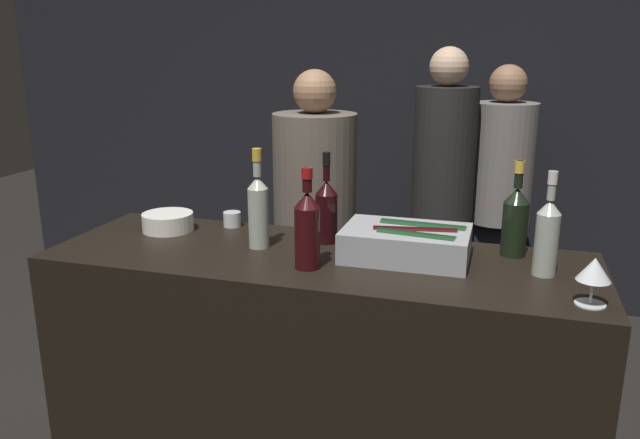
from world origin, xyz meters
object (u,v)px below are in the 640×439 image
(bowl_white, at_px, (168,221))
(wine_glass, at_px, (594,271))
(ice_bin_with_bottles, at_px, (409,242))
(red_wine_bottle_black_foil, at_px, (326,209))
(person_in_hoodie, at_px, (499,193))
(person_grey_polo, at_px, (315,218))
(white_wine_bottle, at_px, (547,234))
(rose_wine_bottle, at_px, (258,208))
(champagne_bottle, at_px, (515,219))
(person_blond_tee, at_px, (443,186))
(candle_votive, at_px, (232,219))
(red_wine_bottle_tall, at_px, (307,227))

(bowl_white, height_order, wine_glass, wine_glass)
(ice_bin_with_bottles, relative_size, red_wine_bottle_black_foil, 1.26)
(person_in_hoodie, xyz_separation_m, person_grey_polo, (-0.88, -0.79, -0.01))
(white_wine_bottle, bearing_deg, red_wine_bottle_black_foil, 170.29)
(wine_glass, bearing_deg, rose_wine_bottle, 168.69)
(bowl_white, relative_size, white_wine_bottle, 0.59)
(champagne_bottle, xyz_separation_m, person_blond_tee, (-0.38, 1.34, -0.19))
(ice_bin_with_bottles, xyz_separation_m, person_in_hoodie, (0.27, 1.69, -0.19))
(bowl_white, relative_size, candle_votive, 2.83)
(white_wine_bottle, bearing_deg, bowl_white, 176.07)
(candle_votive, relative_size, person_grey_polo, 0.04)
(bowl_white, height_order, rose_wine_bottle, rose_wine_bottle)
(champagne_bottle, xyz_separation_m, person_in_hoodie, (-0.07, 1.55, -0.26))
(champagne_bottle, relative_size, person_blond_tee, 0.19)
(person_blond_tee, relative_size, person_grey_polo, 1.06)
(champagne_bottle, distance_m, person_blond_tee, 1.41)
(wine_glass, distance_m, person_blond_tee, 1.83)
(white_wine_bottle, bearing_deg, wine_glass, -61.68)
(wine_glass, relative_size, person_in_hoodie, 0.08)
(ice_bin_with_bottles, distance_m, candle_votive, 0.76)
(rose_wine_bottle, bearing_deg, red_wine_bottle_tall, -33.78)
(candle_votive, bearing_deg, white_wine_bottle, -10.65)
(white_wine_bottle, bearing_deg, candle_votive, 169.35)
(ice_bin_with_bottles, bearing_deg, red_wine_bottle_black_foil, 163.37)
(red_wine_bottle_black_foil, relative_size, person_grey_polo, 0.21)
(bowl_white, distance_m, candle_votive, 0.25)
(wine_glass, height_order, candle_votive, wine_glass)
(wine_glass, distance_m, rose_wine_bottle, 1.10)
(red_wine_bottle_tall, bearing_deg, person_blond_tee, 81.02)
(champagne_bottle, bearing_deg, wine_glass, -61.48)
(wine_glass, height_order, red_wine_bottle_black_foil, red_wine_bottle_black_foil)
(wine_glass, xyz_separation_m, person_blond_tee, (-0.59, 1.73, -0.17))
(bowl_white, bearing_deg, wine_glass, -11.64)
(person_blond_tee, height_order, person_grey_polo, person_blond_tee)
(bowl_white, relative_size, red_wine_bottle_tall, 0.59)
(wine_glass, xyz_separation_m, candle_votive, (-1.29, 0.43, -0.07))
(wine_glass, bearing_deg, white_wine_bottle, 118.32)
(white_wine_bottle, bearing_deg, person_in_hoodie, 95.32)
(bowl_white, relative_size, person_in_hoodie, 0.12)
(red_wine_bottle_black_foil, bearing_deg, person_in_hoodie, 69.63)
(rose_wine_bottle, bearing_deg, white_wine_bottle, -0.12)
(candle_votive, xyz_separation_m, champagne_bottle, (1.08, -0.05, 0.10))
(candle_votive, relative_size, rose_wine_bottle, 0.20)
(wine_glass, xyz_separation_m, champagne_bottle, (-0.21, 0.39, 0.03))
(bowl_white, xyz_separation_m, red_wine_bottle_black_foil, (0.64, 0.03, 0.09))
(bowl_white, distance_m, champagne_bottle, 1.30)
(person_blond_tee, bearing_deg, rose_wine_bottle, 95.41)
(wine_glass, relative_size, champagne_bottle, 0.42)
(person_in_hoodie, height_order, person_blond_tee, person_blond_tee)
(white_wine_bottle, distance_m, person_blond_tee, 1.60)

